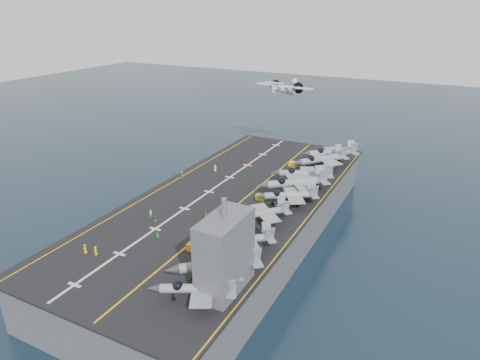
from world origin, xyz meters
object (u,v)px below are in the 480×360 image
at_px(island_superstructure, 225,245).
at_px(tow_cart_a, 193,247).
at_px(transport_plane, 284,90).
at_px(fighter_jet_0, 198,288).

relative_size(island_superstructure, tow_cart_a, 6.80).
height_order(island_superstructure, tow_cart_a, island_superstructure).
relative_size(tow_cart_a, transport_plane, 0.09).
xyz_separation_m(island_superstructure, tow_cart_a, (-10.24, 6.83, -6.86)).
relative_size(fighter_jet_0, transport_plane, 0.66).
bearing_deg(fighter_jet_0, tow_cart_a, 125.95).
bearing_deg(transport_plane, island_superstructure, -73.08).
bearing_deg(transport_plane, fighter_jet_0, -74.93).
bearing_deg(tow_cart_a, fighter_jet_0, -54.05).
xyz_separation_m(island_superstructure, fighter_jet_0, (-2.06, -4.44, -5.26)).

